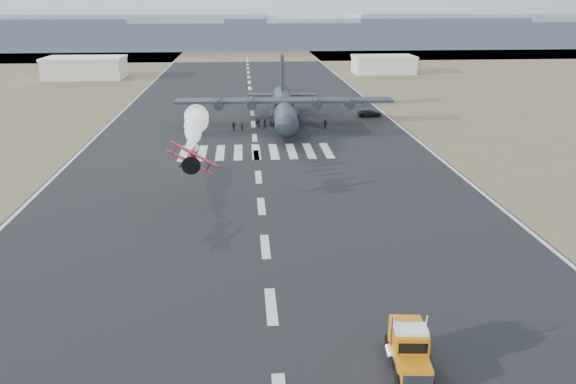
{
  "coord_description": "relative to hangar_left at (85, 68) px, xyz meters",
  "views": [
    {
      "loc": [
        -1.86,
        -41.42,
        24.6
      ],
      "look_at": [
        2.82,
        17.62,
        4.0
      ],
      "focal_mm": 35.0,
      "sensor_mm": 36.0,
      "label": 1
    }
  ],
  "objects": [
    {
      "name": "transport_aircraft",
      "position": [
        58.42,
        -71.8,
        -0.14
      ],
      "size": [
        43.83,
        36.1,
        12.67
      ],
      "rotation": [
        0.0,
        0.0,
        -0.04
      ],
      "color": "#212A32",
      "rests_on": "ground"
    },
    {
      "name": "ridge_seg_f",
      "position": [
        182.0,
        115.0,
        5.09
      ],
      "size": [
        150.0,
        50.0,
        17.0
      ],
      "primitive_type": "cube",
      "color": "gray",
      "rests_on": "ground"
    },
    {
      "name": "hangar_right",
      "position": [
        98.0,
        5.0,
        -0.4
      ],
      "size": [
        20.5,
        12.5,
        5.9
      ],
      "color": "beige",
      "rests_on": "ground"
    },
    {
      "name": "ridge_seg_e",
      "position": [
        117.0,
        115.0,
        4.09
      ],
      "size": [
        150.0,
        50.0,
        15.0
      ],
      "primitive_type": "cube",
      "color": "gray",
      "rests_on": "ground"
    },
    {
      "name": "crew_c",
      "position": [
        57.62,
        -77.82,
        -2.55
      ],
      "size": [
        0.8,
        1.21,
        1.72
      ],
      "primitive_type": "imported",
      "rotation": [
        0.0,
        0.0,
        4.99
      ],
      "color": "black",
      "rests_on": "ground"
    },
    {
      "name": "crew_h",
      "position": [
        54.13,
        -77.19,
        -2.49
      ],
      "size": [
        1.02,
        1.02,
        1.84
      ],
      "primitive_type": "imported",
      "rotation": [
        0.0,
        0.0,
        5.51
      ],
      "color": "black",
      "rests_on": "ground"
    },
    {
      "name": "smoke_trail",
      "position": [
        42.65,
        -99.14,
        2.69
      ],
      "size": [
        4.0,
        24.52,
        4.0
      ],
      "rotation": [
        0.0,
        0.0,
        0.04
      ],
      "color": "white"
    },
    {
      "name": "crew_d",
      "position": [
        48.07,
        -78.89,
        -2.49
      ],
      "size": [
        1.18,
        1.12,
        1.84
      ],
      "primitive_type": "imported",
      "rotation": [
        0.0,
        0.0,
        3.85
      ],
      "color": "black",
      "rests_on": "ground"
    },
    {
      "name": "ridge_seg_c",
      "position": [
        -13.0,
        115.0,
        5.09
      ],
      "size": [
        150.0,
        50.0,
        17.0
      ],
      "primitive_type": "cube",
      "color": "gray",
      "rests_on": "ground"
    },
    {
      "name": "aerobatic_biplane",
      "position": [
        43.54,
        -119.7,
        2.54
      ],
      "size": [
        5.49,
        5.71,
        4.64
      ],
      "rotation": [
        0.0,
        0.56,
        0.04
      ],
      "color": "#B60C24"
    },
    {
      "name": "ground",
      "position": [
        52.0,
        -145.0,
        -3.41
      ],
      "size": [
        500.0,
        500.0,
        0.0
      ],
      "primitive_type": "plane",
      "color": "black",
      "rests_on": "ground"
    },
    {
      "name": "crew_a",
      "position": [
        52.64,
        -74.93,
        -2.51
      ],
      "size": [
        0.73,
        0.64,
        1.79
      ],
      "primitive_type": "imported",
      "rotation": [
        0.0,
        0.0,
        0.17
      ],
      "color": "black",
      "rests_on": "ground"
    },
    {
      "name": "support_vehicle",
      "position": [
        77.43,
        -67.17,
        -2.67
      ],
      "size": [
        5.52,
        2.96,
        1.47
      ],
      "primitive_type": "imported",
      "rotation": [
        0.0,
        0.0,
        1.67
      ],
      "color": "black",
      "rests_on": "ground"
    },
    {
      "name": "crew_f",
      "position": [
        66.17,
        -77.92,
        -2.58
      ],
      "size": [
        1.14,
        1.59,
        1.65
      ],
      "primitive_type": "imported",
      "rotation": [
        0.0,
        0.0,
        1.09
      ],
      "color": "black",
      "rests_on": "ground"
    },
    {
      "name": "semi_truck",
      "position": [
        61.17,
        -153.96,
        -1.82
      ],
      "size": [
        2.94,
        7.31,
        3.24
      ],
      "rotation": [
        0.0,
        0.0,
        -0.09
      ],
      "color": "black",
      "rests_on": "ground"
    },
    {
      "name": "crew_g",
      "position": [
        56.55,
        -77.2,
        -2.59
      ],
      "size": [
        0.75,
        0.7,
        1.63
      ],
      "primitive_type": "imported",
      "rotation": [
        0.0,
        0.0,
        3.59
      ],
      "color": "black",
      "rests_on": "ground"
    },
    {
      "name": "crew_e",
      "position": [
        53.0,
        -75.7,
        -2.57
      ],
      "size": [
        0.87,
        0.96,
        1.67
      ],
      "primitive_type": "imported",
      "rotation": [
        0.0,
        0.0,
        0.98
      ],
      "color": "black",
      "rests_on": "ground"
    },
    {
      "name": "scrub_far",
      "position": [
        52.0,
        85.0,
        -3.41
      ],
      "size": [
        500.0,
        80.0,
        0.0
      ],
      "primitive_type": "cube",
      "color": "brown",
      "rests_on": "ground"
    },
    {
      "name": "crew_b",
      "position": [
        49.61,
        -79.05,
        -2.6
      ],
      "size": [
        0.92,
        0.87,
        1.62
      ],
      "primitive_type": "imported",
      "rotation": [
        0.0,
        0.0,
        3.81
      ],
      "color": "black",
      "rests_on": "ground"
    },
    {
      "name": "hangar_left",
      "position": [
        0.0,
        0.0,
        0.0
      ],
      "size": [
        24.5,
        14.5,
        6.7
      ],
      "color": "beige",
      "rests_on": "ground"
    },
    {
      "name": "ridge_seg_d",
      "position": [
        52.0,
        115.0,
        3.09
      ],
      "size": [
        150.0,
        50.0,
        13.0
      ],
      "primitive_type": "cube",
      "color": "gray",
      "rests_on": "ground"
    },
    {
      "name": "runway_markings",
      "position": [
        52.0,
        -85.0,
        -3.4
      ],
      "size": [
        60.0,
        260.0,
        0.01
      ],
      "primitive_type": null,
      "color": "silver",
      "rests_on": "ground"
    }
  ]
}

